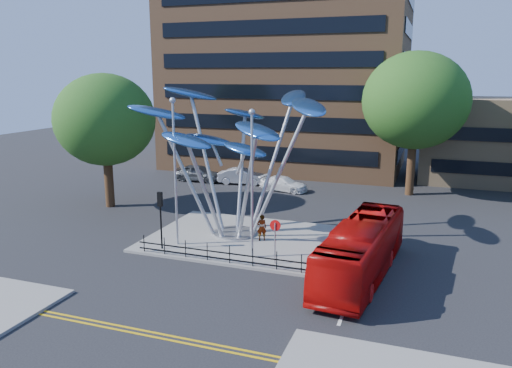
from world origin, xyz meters
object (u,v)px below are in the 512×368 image
at_px(street_lamp_left, 175,159).
at_px(pedestrian, 262,227).
at_px(no_entry_sign_island, 275,234).
at_px(parked_car_mid, 242,176).
at_px(street_lamp_right, 252,171).
at_px(traffic_light_island, 160,208).
at_px(tree_left, 105,120).
at_px(red_bus, 361,250).
at_px(tree_right, 415,101).
at_px(parked_car_left, 198,173).
at_px(leaf_sculpture, 234,129).
at_px(parked_car_right, 284,184).

height_order(street_lamp_left, pedestrian, street_lamp_left).
height_order(no_entry_sign_island, parked_car_mid, no_entry_sign_island).
height_order(street_lamp_right, traffic_light_island, street_lamp_right).
distance_m(tree_left, street_lamp_left, 11.60).
height_order(tree_left, red_bus, tree_left).
distance_m(tree_left, street_lamp_right, 16.19).
relative_size(tree_right, parked_car_left, 2.57).
relative_size(leaf_sculpture, parked_car_right, 2.91).
bearing_deg(leaf_sculpture, street_lamp_left, -127.40).
bearing_deg(tree_right, parked_car_right, -167.82).
xyz_separation_m(traffic_light_island, parked_car_mid, (-2.13, 18.55, -1.86)).
bearing_deg(parked_car_left, no_entry_sign_island, -142.18).
bearing_deg(street_lamp_left, pedestrian, 27.68).
bearing_deg(parked_car_left, street_lamp_left, -156.48).
relative_size(red_bus, parked_car_mid, 2.30).
distance_m(pedestrian, parked_car_mid, 16.78).
bearing_deg(pedestrian, parked_car_right, -107.98).
relative_size(street_lamp_right, parked_car_left, 1.76).
bearing_deg(pedestrian, red_bus, 124.45).
distance_m(traffic_light_island, no_entry_sign_island, 7.05).
xyz_separation_m(no_entry_sign_island, red_bus, (4.60, 0.12, -0.35)).
distance_m(traffic_light_island, pedestrian, 6.32).
xyz_separation_m(tree_right, red_bus, (-1.40, -19.37, -6.58)).
relative_size(tree_left, parked_car_mid, 2.26).
bearing_deg(street_lamp_left, street_lamp_right, -5.71).
distance_m(parked_car_left, parked_car_right, 9.07).
bearing_deg(parked_car_right, leaf_sculpture, -168.33).
relative_size(traffic_light_island, pedestrian, 2.08).
xyz_separation_m(tree_right, traffic_light_island, (-13.00, -19.50, -5.42)).
distance_m(leaf_sculpture, no_entry_sign_island, 7.71).
height_order(tree_left, parked_car_left, tree_left).
height_order(leaf_sculpture, pedestrian, leaf_sculpture).
distance_m(tree_left, parked_car_left, 12.62).
distance_m(tree_right, traffic_light_island, 24.06).
distance_m(no_entry_sign_island, parked_car_mid, 20.69).
height_order(traffic_light_island, pedestrian, traffic_light_island).
bearing_deg(red_bus, traffic_light_island, -173.66).
distance_m(street_lamp_right, no_entry_sign_island, 3.64).
bearing_deg(red_bus, tree_left, 166.01).
bearing_deg(leaf_sculpture, street_lamp_right, -55.09).
bearing_deg(street_lamp_left, parked_car_mid, 98.51).
xyz_separation_m(leaf_sculpture, traffic_light_island, (-2.93, -4.18, -4.26)).
xyz_separation_m(tree_left, pedestrian, (14.07, -4.10, -5.82)).
height_order(red_bus, parked_car_mid, red_bus).
distance_m(tree_left, parked_car_mid, 14.35).
height_order(no_entry_sign_island, parked_car_left, no_entry_sign_island).
relative_size(leaf_sculpture, traffic_light_island, 3.71).
bearing_deg(parked_car_left, traffic_light_island, -158.95).
distance_m(no_entry_sign_island, red_bus, 4.62).
distance_m(tree_right, street_lamp_left, 22.49).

